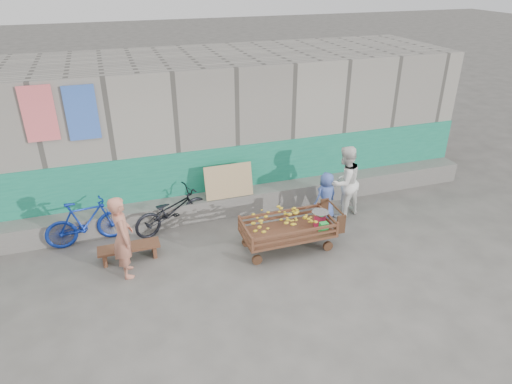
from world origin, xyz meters
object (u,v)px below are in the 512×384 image
object	(u,v)px
banana_cart	(286,224)
woman	(344,182)
bicycle_blue	(86,222)
child	(326,196)
bicycle_dark	(172,211)
vendor_man	(123,237)
bench	(129,249)

from	to	relation	value
banana_cart	woman	world-z (taller)	woman
banana_cart	woman	size ratio (longest dim) A/B	1.18
banana_cart	bicycle_blue	xyz separation A→B (m)	(-3.49, 1.39, -0.08)
child	bicycle_dark	size ratio (longest dim) A/B	0.64
vendor_man	bicycle_blue	xyz separation A→B (m)	(-0.62, 1.23, -0.29)
bicycle_blue	bicycle_dark	bearing A→B (deg)	-96.03
child	woman	bearing A→B (deg)	166.58
banana_cart	child	distance (m)	1.47
banana_cart	child	size ratio (longest dim) A/B	1.79
bicycle_blue	bench	bearing A→B (deg)	-144.94
child	bicycle_blue	distance (m)	4.74
child	bicycle_blue	size ratio (longest dim) A/B	0.68
vendor_man	bicycle_dark	bearing A→B (deg)	-42.60
vendor_man	banana_cart	bearing A→B (deg)	-97.17
vendor_man	woman	bearing A→B (deg)	-85.67
banana_cart	bench	world-z (taller)	banana_cart
child	vendor_man	bearing A→B (deg)	-2.89
child	bicycle_blue	world-z (taller)	child
bicycle_dark	bicycle_blue	bearing A→B (deg)	70.32
bicycle_blue	child	bearing A→B (deg)	-102.82
vendor_man	bicycle_blue	bearing A→B (deg)	22.68
banana_cart	child	world-z (taller)	child
banana_cart	bicycle_blue	bearing A→B (deg)	158.33
bicycle_dark	bicycle_blue	world-z (taller)	bicycle_blue
woman	child	world-z (taller)	woman
woman	bicycle_dark	xyz separation A→B (m)	(-3.50, 0.57, -0.36)
bench	vendor_man	bearing A→B (deg)	-99.38
bench	child	world-z (taller)	child
woman	child	bearing A→B (deg)	-20.45
vendor_man	woman	xyz separation A→B (m)	(4.48, 0.66, 0.03)
banana_cart	bicycle_dark	size ratio (longest dim) A/B	1.15
bench	woman	world-z (taller)	woman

